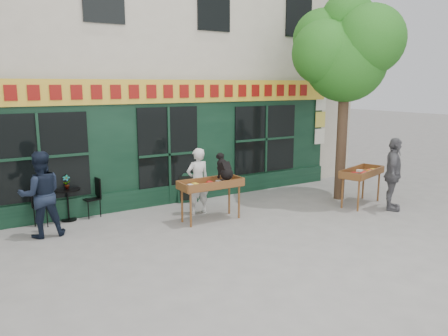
# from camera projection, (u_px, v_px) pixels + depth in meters

# --- Properties ---
(ground) EXTENTS (80.00, 80.00, 0.00)m
(ground) POSITION_uv_depth(u_px,v_px,m) (213.00, 227.00, 9.90)
(ground) COLOR slate
(ground) RESTS_ON ground
(building) EXTENTS (14.00, 7.26, 10.00)m
(building) POSITION_uv_depth(u_px,v_px,m) (118.00, 27.00, 13.96)
(building) COLOR beige
(building) RESTS_ON ground
(street_tree) EXTENTS (3.05, 2.90, 5.60)m
(street_tree) POSITION_uv_depth(u_px,v_px,m) (346.00, 49.00, 11.65)
(street_tree) COLOR #382619
(street_tree) RESTS_ON ground
(book_cart_center) EXTENTS (1.50, 0.62, 0.99)m
(book_cart_center) POSITION_uv_depth(u_px,v_px,m) (211.00, 186.00, 10.24)
(book_cart_center) COLOR brown
(book_cart_center) RESTS_ON ground
(dog) EXTENTS (0.34, 0.60, 0.60)m
(dog) POSITION_uv_depth(u_px,v_px,m) (225.00, 166.00, 10.29)
(dog) COLOR black
(dog) RESTS_ON book_cart_center
(woman) EXTENTS (0.60, 0.40, 1.65)m
(woman) POSITION_uv_depth(u_px,v_px,m) (198.00, 181.00, 10.78)
(woman) COLOR silver
(woman) RESTS_ON ground
(book_cart_right) EXTENTS (1.62, 1.04, 0.99)m
(book_cart_right) POSITION_uv_depth(u_px,v_px,m) (362.00, 175.00, 11.58)
(book_cart_right) COLOR brown
(book_cart_right) RESTS_ON ground
(man_right) EXTENTS (1.14, 1.03, 1.87)m
(man_right) POSITION_uv_depth(u_px,v_px,m) (393.00, 174.00, 11.07)
(man_right) COLOR #555459
(man_right) RESTS_ON ground
(bistro_table) EXTENTS (0.60, 0.60, 0.76)m
(bistro_table) POSITION_uv_depth(u_px,v_px,m) (68.00, 198.00, 10.26)
(bistro_table) COLOR black
(bistro_table) RESTS_ON ground
(bistro_chair_left) EXTENTS (0.51, 0.51, 0.95)m
(bistro_chair_left) POSITION_uv_depth(u_px,v_px,m) (39.00, 201.00, 9.95)
(bistro_chair_left) COLOR black
(bistro_chair_left) RESTS_ON ground
(bistro_chair_right) EXTENTS (0.41, 0.41, 0.95)m
(bistro_chair_right) POSITION_uv_depth(u_px,v_px,m) (95.00, 194.00, 10.60)
(bistro_chair_right) COLOR black
(bistro_chair_right) RESTS_ON ground
(potted_plant) EXTENTS (0.21, 0.18, 0.33)m
(potted_plant) POSITION_uv_depth(u_px,v_px,m) (67.00, 182.00, 10.19)
(potted_plant) COLOR gray
(potted_plant) RESTS_ON bistro_table
(man_left) EXTENTS (0.91, 0.73, 1.83)m
(man_left) POSITION_uv_depth(u_px,v_px,m) (41.00, 194.00, 9.12)
(man_left) COLOR black
(man_left) RESTS_ON ground
(chalkboard) EXTENTS (0.59, 0.32, 0.79)m
(chalkboard) POSITION_uv_depth(u_px,v_px,m) (188.00, 188.00, 11.90)
(chalkboard) COLOR black
(chalkboard) RESTS_ON ground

